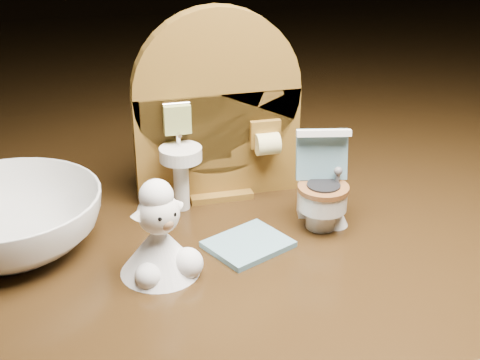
{
  "coord_description": "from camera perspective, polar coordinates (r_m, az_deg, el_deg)",
  "views": [
    {
      "loc": [
        -0.1,
        -0.41,
        0.24
      ],
      "look_at": [
        -0.0,
        -0.01,
        0.05
      ],
      "focal_mm": 50.0,
      "sensor_mm": 36.0,
      "label": 1
    }
  ],
  "objects": [
    {
      "name": "bath_mat",
      "position": [
        0.47,
        0.7,
        -5.5
      ],
      "size": [
        0.07,
        0.06,
        0.0
      ],
      "primitive_type": "cube",
      "rotation": [
        0.0,
        0.0,
        0.44
      ],
      "color": "#5E8998",
      "rests_on": "ground"
    },
    {
      "name": "ceramic_bowl",
      "position": [
        0.49,
        -19.17,
        -3.38
      ],
      "size": [
        0.14,
        0.14,
        0.04
      ],
      "primitive_type": "imported",
      "rotation": [
        0.0,
        0.0,
        -0.13
      ],
      "color": "white",
      "rests_on": "ground"
    },
    {
      "name": "toilet_brush",
      "position": [
        0.5,
        8.15,
        -2.54
      ],
      "size": [
        0.02,
        0.02,
        0.05
      ],
      "color": "white",
      "rests_on": "ground"
    },
    {
      "name": "toy_toilet",
      "position": [
        0.49,
        6.94,
        -0.83
      ],
      "size": [
        0.04,
        0.05,
        0.07
      ],
      "rotation": [
        0.0,
        0.0,
        -0.21
      ],
      "color": "white",
      "rests_on": "ground"
    },
    {
      "name": "plush_lamb",
      "position": [
        0.43,
        -6.8,
        -5.21
      ],
      "size": [
        0.05,
        0.05,
        0.07
      ],
      "rotation": [
        0.0,
        0.0,
        0.35
      ],
      "color": "white",
      "rests_on": "ground"
    },
    {
      "name": "backdrop_panel",
      "position": [
        0.52,
        -2.01,
        5.39
      ],
      "size": [
        0.13,
        0.05,
        0.15
      ],
      "color": "brown",
      "rests_on": "ground"
    }
  ]
}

